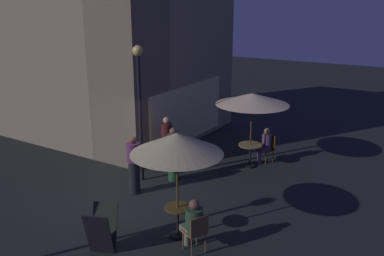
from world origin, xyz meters
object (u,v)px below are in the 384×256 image
(patron_seated_0, at_px, (193,221))
(patron_standing_3, at_px, (134,165))
(patio_umbrella_0, at_px, (177,144))
(patron_standing_2, at_px, (173,154))
(cafe_table_0, at_px, (178,217))
(menu_sandwich_board, at_px, (102,230))
(patron_standing_4, at_px, (167,142))
(street_lamp_near_corner, at_px, (139,91))
(cafe_table_1, at_px, (250,150))
(patio_umbrella_1, at_px, (252,99))
(patron_seated_1, at_px, (265,143))
(cafe_chair_0, at_px, (196,230))
(cafe_chair_1, at_px, (269,146))

(patron_seated_0, bearing_deg, patron_standing_3, -2.09)
(patio_umbrella_0, relative_size, patron_standing_2, 1.52)
(cafe_table_0, relative_size, patron_seated_0, 0.61)
(patron_standing_2, bearing_deg, menu_sandwich_board, 117.33)
(patron_standing_4, bearing_deg, street_lamp_near_corner, -46.75)
(cafe_table_1, bearing_deg, patio_umbrella_1, 0.00)
(cafe_table_0, relative_size, patio_umbrella_0, 0.30)
(patio_umbrella_0, relative_size, patron_seated_1, 2.08)
(cafe_table_0, height_order, cafe_chair_0, cafe_chair_0)
(patron_standing_4, bearing_deg, cafe_chair_0, -1.58)
(cafe_chair_0, bearing_deg, cafe_table_1, -52.28)
(patron_standing_4, bearing_deg, patron_standing_3, -35.25)
(patio_umbrella_0, relative_size, patron_standing_4, 1.47)
(cafe_chair_1, bearing_deg, patron_standing_4, -24.60)
(cafe_table_1, bearing_deg, cafe_chair_1, -25.39)
(cafe_chair_1, bearing_deg, cafe_table_0, 25.17)
(menu_sandwich_board, relative_size, patron_seated_0, 0.82)
(patio_umbrella_1, distance_m, cafe_chair_0, 5.52)
(cafe_chair_0, relative_size, patron_standing_3, 0.54)
(cafe_chair_0, bearing_deg, patron_standing_3, -2.00)
(patio_umbrella_0, bearing_deg, street_lamp_near_corner, 51.96)
(patron_seated_0, xyz_separation_m, patron_standing_2, (2.89, 2.46, 0.12))
(cafe_table_1, height_order, patio_umbrella_1, patio_umbrella_1)
(cafe_table_1, xyz_separation_m, cafe_chair_1, (0.74, -0.35, -0.02))
(menu_sandwich_board, xyz_separation_m, patio_umbrella_1, (6.15, -0.72, 1.76))
(patio_umbrella_0, relative_size, patron_seated_0, 2.04)
(street_lamp_near_corner, relative_size, cafe_chair_1, 4.29)
(menu_sandwich_board, relative_size, cafe_table_1, 1.29)
(patron_seated_1, bearing_deg, menu_sandwich_board, 16.95)
(cafe_chair_1, distance_m, patron_standing_4, 3.45)
(street_lamp_near_corner, xyz_separation_m, patron_standing_2, (0.50, -0.81, -1.95))
(patron_seated_1, xyz_separation_m, patron_standing_2, (-2.79, 1.82, 0.14))
(cafe_table_0, height_order, patio_umbrella_1, patio_umbrella_1)
(street_lamp_near_corner, height_order, cafe_chair_0, street_lamp_near_corner)
(cafe_table_1, xyz_separation_m, patio_umbrella_1, (0.00, 0.00, 1.70))
(cafe_table_0, height_order, patron_standing_3, patron_standing_3)
(menu_sandwich_board, bearing_deg, street_lamp_near_corner, 2.60)
(patron_seated_0, height_order, patron_standing_3, patron_standing_3)
(patron_standing_2, bearing_deg, cafe_chair_1, -107.19)
(cafe_table_1, xyz_separation_m, patron_standing_4, (-1.47, 2.28, 0.29))
(patio_umbrella_0, xyz_separation_m, cafe_chair_1, (5.53, -0.02, -1.71))
(patron_seated_0, distance_m, patron_standing_4, 4.83)
(cafe_table_1, xyz_separation_m, patron_seated_0, (-5.08, -0.92, 0.13))
(street_lamp_near_corner, distance_m, cafe_table_1, 4.19)
(street_lamp_near_corner, bearing_deg, cafe_chair_0, -125.81)
(cafe_table_0, height_order, patron_standing_2, patron_standing_2)
(cafe_table_0, distance_m, patio_umbrella_0, 1.77)
(patron_standing_3, bearing_deg, menu_sandwich_board, 130.67)
(cafe_table_1, xyz_separation_m, patron_standing_3, (-3.52, 1.98, 0.27))
(menu_sandwich_board, distance_m, patron_standing_3, 2.94)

